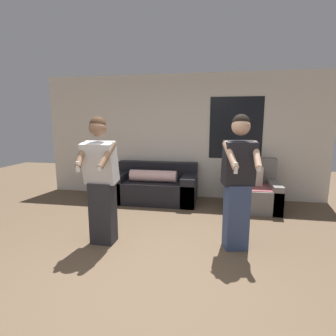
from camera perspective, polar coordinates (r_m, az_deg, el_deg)
name	(u,v)px	position (r m, az deg, el deg)	size (l,w,h in m)	color
ground_plane	(142,275)	(3.18, -5.60, -22.09)	(14.00, 14.00, 0.00)	brown
wall_back	(182,137)	(5.87, 3.02, 6.82)	(6.24, 0.07, 2.70)	silver
couch	(155,187)	(5.64, -2.87, -4.11)	(1.77, 0.90, 0.80)	black
armchair	(252,192)	(5.46, 17.84, -4.96)	(0.97, 0.92, 0.96)	slate
side_table	(105,174)	(6.23, -13.66, -1.22)	(0.57, 0.36, 0.74)	#332319
person_left	(101,181)	(3.67, -14.41, -2.69)	(0.50, 0.50, 1.75)	#28282D
person_right	(238,181)	(3.51, 15.01, -2.80)	(0.48, 0.54, 1.78)	#384770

